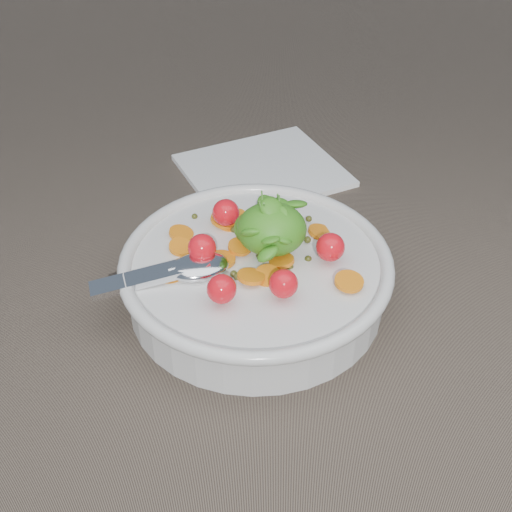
{
  "coord_description": "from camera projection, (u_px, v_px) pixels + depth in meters",
  "views": [
    {
      "loc": [
        0.01,
        -0.42,
        0.41
      ],
      "look_at": [
        -0.01,
        0.03,
        0.05
      ],
      "focal_mm": 45.0,
      "sensor_mm": 36.0,
      "label": 1
    }
  ],
  "objects": [
    {
      "name": "ground",
      "position": [
        262.0,
        320.0,
        0.59
      ],
      "size": [
        6.0,
        6.0,
        0.0
      ],
      "primitive_type": "plane",
      "color": "#6A5A4B",
      "rests_on": "ground"
    },
    {
      "name": "napkin",
      "position": [
        263.0,
        170.0,
        0.79
      ],
      "size": [
        0.23,
        0.22,
        0.01
      ],
      "primitive_type": "cube",
      "rotation": [
        0.0,
        0.0,
        0.47
      ],
      "color": "white",
      "rests_on": "ground"
    },
    {
      "name": "bowl",
      "position": [
        256.0,
        274.0,
        0.59
      ],
      "size": [
        0.27,
        0.25,
        0.11
      ],
      "color": "silver",
      "rests_on": "ground"
    }
  ]
}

